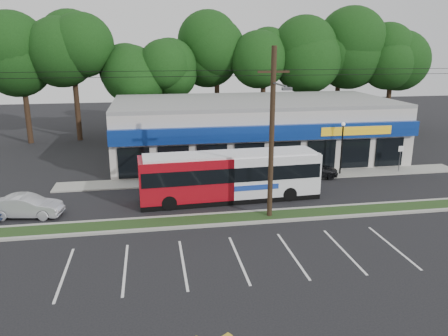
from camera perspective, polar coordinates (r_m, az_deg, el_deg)
name	(u,v)px	position (r m, az deg, el deg)	size (l,w,h in m)	color
ground	(223,227)	(25.16, -0.11, -7.70)	(120.00, 120.00, 0.00)	black
grass_strip	(220,219)	(26.05, -0.48, -6.72)	(40.00, 1.60, 0.12)	#263E19
curb_south	(223,225)	(25.27, -0.17, -7.42)	(40.00, 0.25, 0.14)	#9E9E93
curb_north	(218,214)	(26.82, -0.78, -6.01)	(40.00, 0.25, 0.14)	#9E9E93
sidewalk	(267,177)	(34.45, 5.60, -1.17)	(32.00, 2.20, 0.10)	#9E9E93
strip_mall	(253,128)	(40.47, 3.83, 5.19)	(25.00, 12.55, 5.30)	#B8B4AA
utility_pole	(269,129)	(25.05, 5.95, 5.08)	(50.00, 2.77, 10.00)	black
lamp_post	(342,142)	(35.65, 15.17, 3.28)	(0.30, 0.30, 4.25)	black
sign_post	(400,154)	(38.05, 22.05, 1.71)	(0.45, 0.10, 2.23)	#59595E
tree_line	(220,61)	(49.43, -0.58, 13.85)	(46.76, 6.76, 11.83)	black
metrobus	(230,175)	(28.95, 0.80, -0.94)	(12.07, 3.08, 3.22)	#9F0C16
car_dark	(311,169)	(34.61, 11.27, -0.18)	(1.68, 4.18, 1.42)	black
car_silver	(27,206)	(28.88, -24.39, -4.57)	(1.45, 4.15, 1.37)	#ACAEB4
pedestrian_a	(318,165)	(34.99, 12.19, 0.40)	(0.72, 0.47, 1.97)	silver
pedestrian_b	(235,171)	(33.18, 1.41, -0.42)	(0.77, 0.60, 1.58)	beige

